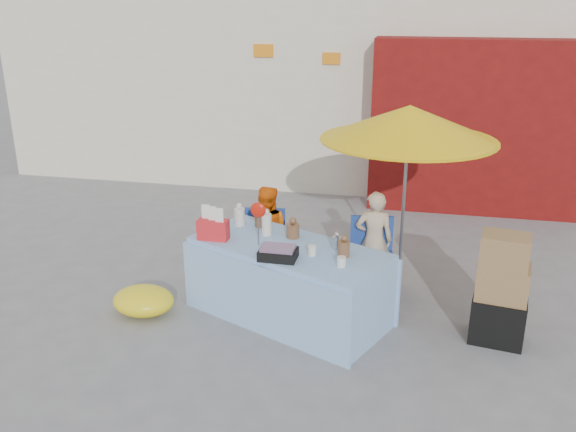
% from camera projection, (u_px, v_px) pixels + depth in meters
% --- Properties ---
extents(ground, '(80.00, 80.00, 0.00)m').
position_uv_depth(ground, '(272.00, 328.00, 6.18)').
color(ground, slate).
rests_on(ground, ground).
extents(backdrop, '(14.00, 8.00, 7.80)m').
position_uv_depth(backdrop, '(386.00, 0.00, 11.93)').
color(backdrop, silver).
rests_on(backdrop, ground).
extents(market_table, '(2.27, 1.73, 1.25)m').
position_uv_depth(market_table, '(288.00, 280.00, 6.29)').
color(market_table, '#96C3F1').
rests_on(market_table, ground).
extents(chair_left, '(0.54, 0.53, 0.85)m').
position_uv_depth(chair_left, '(263.00, 262.00, 7.08)').
color(chair_left, '#203F94').
rests_on(chair_left, ground).
extents(chair_right, '(0.54, 0.53, 0.85)m').
position_uv_depth(chair_right, '(371.00, 272.00, 6.83)').
color(chair_right, '#203F94').
rests_on(chair_right, ground).
extents(vendor_orange, '(0.61, 0.50, 1.14)m').
position_uv_depth(vendor_orange, '(266.00, 233.00, 7.10)').
color(vendor_orange, orange).
rests_on(vendor_orange, ground).
extents(vendor_beige, '(0.46, 0.33, 1.16)m').
position_uv_depth(vendor_beige, '(374.00, 241.00, 6.85)').
color(vendor_beige, '#CBB290').
rests_on(vendor_beige, ground).
extents(umbrella, '(1.90, 1.90, 2.09)m').
position_uv_depth(umbrella, '(409.00, 124.00, 6.48)').
color(umbrella, gray).
rests_on(umbrella, ground).
extents(box_stack, '(0.56, 0.48, 1.10)m').
position_uv_depth(box_stack, '(501.00, 293.00, 5.80)').
color(box_stack, black).
rests_on(box_stack, ground).
extents(tarp_bundle, '(0.69, 0.57, 0.30)m').
position_uv_depth(tarp_bundle, '(144.00, 301.00, 6.42)').
color(tarp_bundle, yellow).
rests_on(tarp_bundle, ground).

